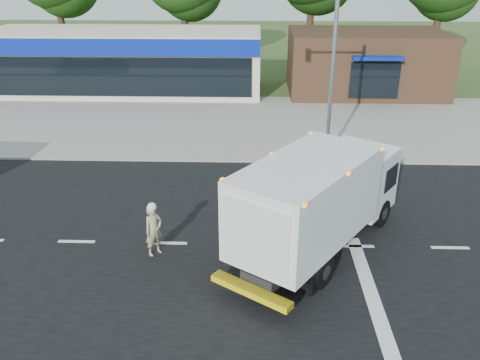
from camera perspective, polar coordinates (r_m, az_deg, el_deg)
The scene contains 10 objects.
ground at distance 16.44m, azimuth 2.40°, elevation -7.31°, with size 120.00×120.00×0.00m, color #385123.
road_asphalt at distance 16.44m, azimuth 2.41°, elevation -7.29°, with size 60.00×14.00×0.02m, color black.
sidewalk at distance 23.81m, azimuth 2.28°, elevation 3.13°, with size 60.00×2.40×0.12m, color gray.
parking_apron at distance 29.32m, azimuth 2.22°, elevation 7.09°, with size 60.00×9.00×0.02m, color gray.
lane_markings at distance 15.38m, azimuth 7.55°, elevation -9.89°, with size 55.20×7.00×0.01m.
ems_box_truck at distance 15.39m, azimuth 8.89°, elevation -1.89°, with size 6.10×7.39×3.29m.
emergency_worker at distance 15.77m, azimuth -9.67°, elevation -5.47°, with size 0.71×0.71×1.77m.
retail_strip_mall at distance 35.69m, azimuth -12.75°, elevation 12.91°, with size 18.00×6.20×4.00m.
brown_storefront at distance 35.40m, azimuth 13.93°, elevation 12.69°, with size 10.00×6.70×4.00m.
traffic_signal_pole at distance 22.10m, azimuth 8.80°, elevation 14.33°, with size 3.51×0.25×8.00m.
Camera 1 is at (-0.24, -14.05, 8.55)m, focal length 38.00 mm.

